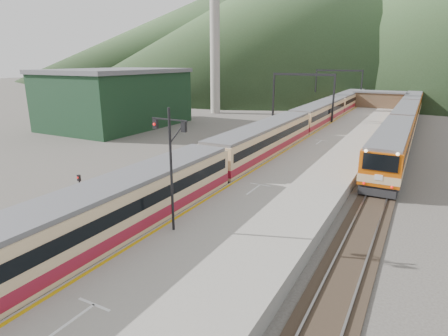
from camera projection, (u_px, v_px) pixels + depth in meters
The scene contains 17 objects.
track_main at pixel (286, 147), 43.81m from camera, with size 2.60×200.00×0.23m.
track_far at pixel (247, 143), 46.09m from camera, with size 2.60×200.00×0.23m.
track_second at pixel (393, 159), 38.58m from camera, with size 2.60×200.00×0.23m.
platform at pixel (331, 152), 39.46m from camera, with size 8.00×100.00×1.00m, color gray.
gantry_near at pixel (303, 90), 56.27m from camera, with size 9.55×0.25×8.00m.
gantry_far at pixel (338, 82), 77.43m from camera, with size 9.55×0.25×8.00m.
warehouse at pixel (117, 98), 57.06m from camera, with size 14.50×20.50×8.60m.
smokestack at pixel (215, 31), 68.29m from camera, with size 1.80×1.80×30.00m, color #9E998E.
station_shed at pixel (379, 99), 72.73m from camera, with size 9.40×4.40×3.10m.
hill_a at pixel (313, 17), 180.63m from camera, with size 180.00×180.00×60.00m, color #334A28.
hill_d at pixel (219, 34), 260.02m from camera, with size 200.00×200.00×55.00m, color #334A28.
main_train at pixel (319, 114), 55.64m from camera, with size 3.11×106.47×3.79m.
second_train at pixel (405, 118), 52.26m from camera, with size 2.93×60.06×3.57m.
signal_mast at pixel (171, 158), 19.19m from camera, with size 2.20×0.26×6.60m.
short_signal_b at pixel (247, 144), 38.66m from camera, with size 0.23×0.17×2.27m.
short_signal_c at pixel (80, 186), 25.89m from camera, with size 0.23×0.17×2.27m.
worker at pixel (8, 236), 19.92m from camera, with size 0.61×0.40×1.67m, color black.
Camera 1 is at (13.84, -1.13, 9.85)m, focal length 30.00 mm.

